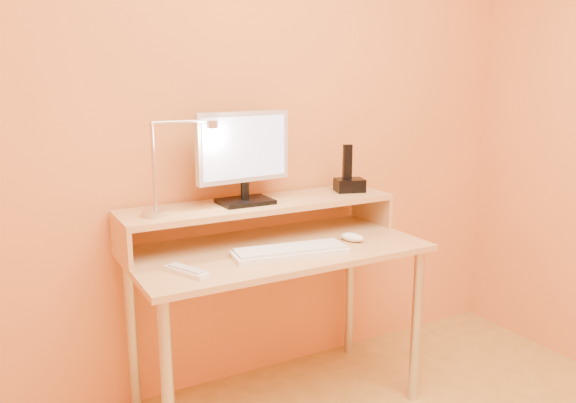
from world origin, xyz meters
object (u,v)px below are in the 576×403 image
monitor_panel (243,147)px  lamp_base (156,212)px  keyboard (290,252)px  phone_dock (350,185)px  mouse (352,237)px  remote_control (187,272)px

monitor_panel → lamp_base: (-0.39, -0.04, -0.23)m
keyboard → monitor_panel: bearing=111.9°
phone_dock → mouse: 0.33m
keyboard → remote_control: size_ratio=2.45×
monitor_panel → remote_control: 0.61m
mouse → remote_control: mouse is taller
lamp_base → keyboard: lamp_base is taller
lamp_base → remote_control: size_ratio=0.54×
lamp_base → mouse: size_ratio=0.93×
monitor_panel → mouse: monitor_panel is taller
phone_dock → keyboard: bearing=-132.8°
mouse → lamp_base: bearing=142.6°
monitor_panel → remote_control: bearing=-146.8°
monitor_panel → keyboard: monitor_panel is taller
keyboard → lamp_base: bearing=160.7°
keyboard → remote_control: keyboard is taller
keyboard → remote_control: bearing=-169.2°
monitor_panel → lamp_base: size_ratio=4.27×
monitor_panel → mouse: 0.60m
lamp_base → remote_control: (0.03, -0.26, -0.16)m
phone_dock → mouse: (-0.14, -0.24, -0.17)m
monitor_panel → lamp_base: monitor_panel is taller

